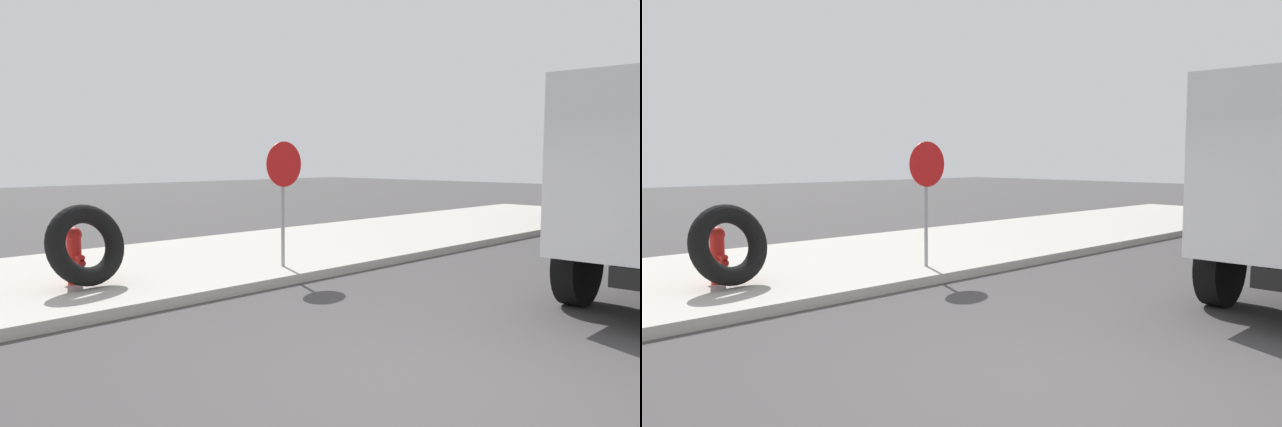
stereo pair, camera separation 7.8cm
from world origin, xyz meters
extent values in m
plane|color=#423F3F|center=(0.00, 0.00, 0.00)|extent=(80.00, 80.00, 0.00)
cube|color=#ADA89E|center=(0.00, 6.50, 0.07)|extent=(36.00, 5.00, 0.15)
cylinder|color=red|center=(-0.64, 5.75, 0.48)|extent=(0.20, 0.20, 0.67)
sphere|color=red|center=(-0.64, 5.75, 0.88)|extent=(0.23, 0.23, 0.23)
cylinder|color=red|center=(-0.64, 5.57, 0.56)|extent=(0.09, 0.16, 0.09)
cylinder|color=red|center=(-0.64, 5.94, 0.56)|extent=(0.09, 0.16, 0.09)
cylinder|color=red|center=(-0.64, 5.57, 0.48)|extent=(0.11, 0.16, 0.11)
torus|color=black|center=(-0.60, 5.42, 0.76)|extent=(1.25, 0.73, 1.22)
cylinder|color=gray|center=(2.50, 4.72, 1.21)|extent=(0.06, 0.06, 2.12)
cylinder|color=red|center=(2.50, 4.68, 1.89)|extent=(0.76, 0.02, 0.76)
cylinder|color=black|center=(3.94, 0.30, 0.55)|extent=(1.10, 0.32, 1.10)
cylinder|color=black|center=(13.11, 2.97, 0.55)|extent=(1.11, 0.34, 1.10)
camera|label=1|loc=(-4.28, -3.01, 2.00)|focal=34.16mm
camera|label=2|loc=(-4.23, -3.06, 2.00)|focal=34.16mm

